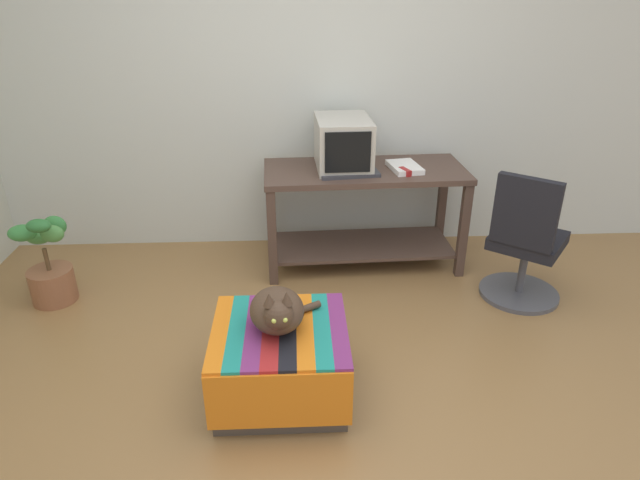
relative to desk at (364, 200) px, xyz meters
The scene contains 12 objects.
ground_plane 1.72m from the desk, 102.80° to the right, with size 14.00×14.00×0.00m, color olive.
back_wall 0.99m from the desk, 128.93° to the left, with size 8.00×0.10×2.60m, color silver.
desk is the anchor object (origin of this frame).
tv_monitor 0.43m from the desk, 165.32° to the left, with size 0.39×0.52×0.35m.
keyboard 0.31m from the desk, 130.84° to the right, with size 0.40×0.15×0.02m, color #333338.
book 0.37m from the desk, ahead, with size 0.19×0.28×0.04m, color white.
ottoman_with_blanket 1.57m from the desk, 112.24° to the right, with size 0.67×0.65×0.39m.
cat 1.54m from the desk, 112.50° to the right, with size 0.37×0.38×0.27m.
potted_plant 2.16m from the desk, 168.08° to the right, with size 0.33×0.37×0.64m.
office_chair 1.13m from the desk, 30.61° to the right, with size 0.59×0.59×0.89m.
stapler 0.39m from the desk, 28.28° to the right, with size 0.04×0.11×0.04m, color #A31E1E.
pen 0.42m from the desk, ahead, with size 0.01×0.01×0.14m, color black.
Camera 1 is at (-0.12, -2.06, 1.96)m, focal length 30.92 mm.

